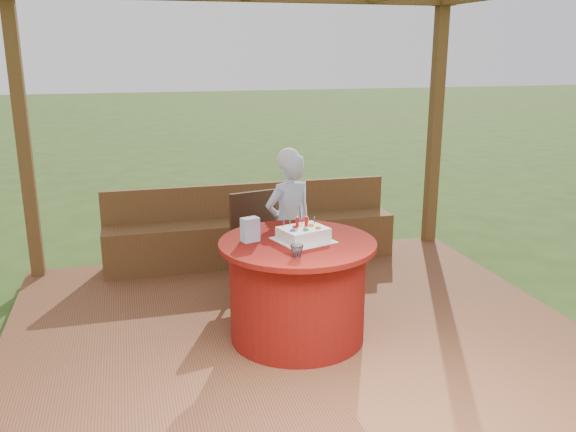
# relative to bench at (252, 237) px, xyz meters

# --- Properties ---
(ground) EXTENTS (60.00, 60.00, 0.00)m
(ground) POSITION_rel_bench_xyz_m (0.00, -1.72, -0.38)
(ground) COLOR #2F4C19
(ground) RESTS_ON ground
(deck) EXTENTS (4.50, 4.00, 0.12)m
(deck) POSITION_rel_bench_xyz_m (0.00, -1.72, -0.32)
(deck) COLOR brown
(deck) RESTS_ON ground
(pergola) EXTENTS (4.50, 4.00, 2.72)m
(pergola) POSITION_rel_bench_xyz_m (0.00, -1.72, 2.02)
(pergola) COLOR brown
(pergola) RESTS_ON deck
(bench) EXTENTS (3.00, 0.42, 0.80)m
(bench) POSITION_rel_bench_xyz_m (0.00, 0.00, 0.00)
(bench) COLOR brown
(bench) RESTS_ON deck
(table) EXTENTS (1.18, 1.18, 0.78)m
(table) POSITION_rel_bench_xyz_m (-0.02, -1.81, 0.13)
(table) COLOR maroon
(table) RESTS_ON deck
(chair) EXTENTS (0.54, 0.54, 0.90)m
(chair) POSITION_rel_bench_xyz_m (-0.09, -0.77, 0.24)
(chair) COLOR #392012
(chair) RESTS_ON deck
(elderly_woman) EXTENTS (0.55, 0.44, 1.34)m
(elderly_woman) POSITION_rel_bench_xyz_m (0.15, -0.94, 0.41)
(elderly_woman) COLOR #A8CDFA
(elderly_woman) RESTS_ON deck
(birthday_cake) EXTENTS (0.47, 0.47, 0.18)m
(birthday_cake) POSITION_rel_bench_xyz_m (0.03, -1.81, 0.57)
(birthday_cake) COLOR white
(birthday_cake) RESTS_ON table
(gift_bag) EXTENTS (0.15, 0.12, 0.18)m
(gift_bag) POSITION_rel_bench_xyz_m (-0.36, -1.72, 0.60)
(gift_bag) COLOR #EB98CC
(gift_bag) RESTS_ON table
(drinking_glass) EXTENTS (0.11, 0.11, 0.09)m
(drinking_glass) POSITION_rel_bench_xyz_m (-0.12, -2.15, 0.56)
(drinking_glass) COLOR silver
(drinking_glass) RESTS_ON table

